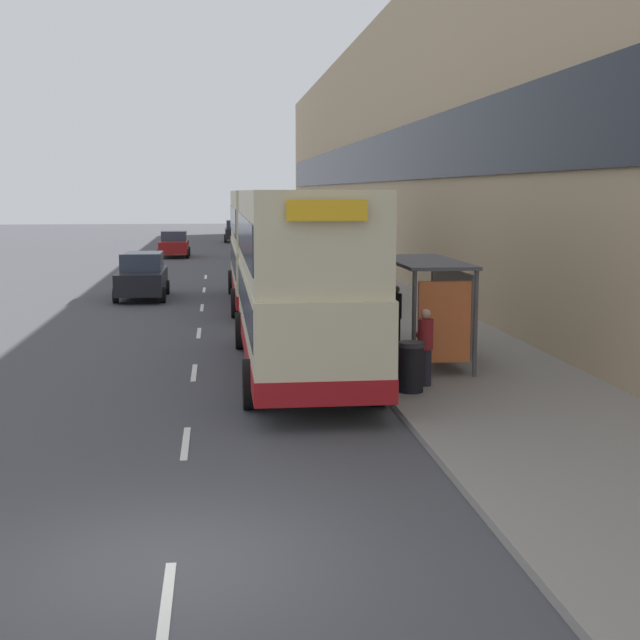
# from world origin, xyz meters

# --- Properties ---
(ground_plane) EXTENTS (220.00, 220.00, 0.00)m
(ground_plane) POSITION_xyz_m (0.00, 0.00, 0.00)
(ground_plane) COLOR #424247
(pavement) EXTENTS (5.00, 93.00, 0.14)m
(pavement) POSITION_xyz_m (6.50, 38.50, 0.07)
(pavement) COLOR gray
(pavement) RESTS_ON ground_plane
(terrace_facade) EXTENTS (3.10, 93.00, 13.26)m
(terrace_facade) POSITION_xyz_m (10.49, 38.50, 6.62)
(terrace_facade) COLOR tan
(terrace_facade) RESTS_ON ground_plane
(lane_mark_0) EXTENTS (0.12, 2.00, 0.01)m
(lane_mark_0) POSITION_xyz_m (0.00, -1.00, 0.01)
(lane_mark_0) COLOR silver
(lane_mark_0) RESTS_ON ground_plane
(lane_mark_1) EXTENTS (0.12, 2.00, 0.01)m
(lane_mark_1) POSITION_xyz_m (0.00, 5.02, 0.01)
(lane_mark_1) COLOR silver
(lane_mark_1) RESTS_ON ground_plane
(lane_mark_2) EXTENTS (0.12, 2.00, 0.01)m
(lane_mark_2) POSITION_xyz_m (0.00, 11.03, 0.01)
(lane_mark_2) COLOR silver
(lane_mark_2) RESTS_ON ground_plane
(lane_mark_3) EXTENTS (0.12, 2.00, 0.01)m
(lane_mark_3) POSITION_xyz_m (0.00, 17.04, 0.01)
(lane_mark_3) COLOR silver
(lane_mark_3) RESTS_ON ground_plane
(lane_mark_4) EXTENTS (0.12, 2.00, 0.01)m
(lane_mark_4) POSITION_xyz_m (0.00, 23.05, 0.01)
(lane_mark_4) COLOR silver
(lane_mark_4) RESTS_ON ground_plane
(lane_mark_5) EXTENTS (0.12, 2.00, 0.01)m
(lane_mark_5) POSITION_xyz_m (0.00, 29.06, 0.01)
(lane_mark_5) COLOR silver
(lane_mark_5) RESTS_ON ground_plane
(lane_mark_6) EXTENTS (0.12, 2.00, 0.01)m
(lane_mark_6) POSITION_xyz_m (0.00, 35.07, 0.01)
(lane_mark_6) COLOR silver
(lane_mark_6) RESTS_ON ground_plane
(bus_shelter) EXTENTS (1.60, 4.20, 2.48)m
(bus_shelter) POSITION_xyz_m (5.77, 10.85, 1.88)
(bus_shelter) COLOR #4C4C51
(bus_shelter) RESTS_ON ground_plane
(double_decker_bus_near) EXTENTS (2.85, 10.64, 4.30)m
(double_decker_bus_near) POSITION_xyz_m (2.47, 10.63, 2.28)
(double_decker_bus_near) COLOR beige
(double_decker_bus_near) RESTS_ON ground_plane
(double_decker_bus_ahead) EXTENTS (2.85, 10.89, 4.30)m
(double_decker_bus_ahead) POSITION_xyz_m (2.46, 23.72, 2.28)
(double_decker_bus_ahead) COLOR beige
(double_decker_bus_ahead) RESTS_ON ground_plane
(car_0) EXTENTS (2.00, 4.00, 1.77)m
(car_0) POSITION_xyz_m (2.94, 35.45, 0.87)
(car_0) COLOR #B7B799
(car_0) RESTS_ON ground_plane
(car_1) EXTENTS (1.99, 4.27, 1.85)m
(car_1) POSITION_xyz_m (2.22, 66.31, 0.90)
(car_1) COLOR black
(car_1) RESTS_ON ground_plane
(car_2) EXTENTS (2.01, 4.02, 1.71)m
(car_2) POSITION_xyz_m (-2.20, 49.14, 0.85)
(car_2) COLOR maroon
(car_2) RESTS_ON ground_plane
(car_3) EXTENTS (2.00, 4.51, 1.84)m
(car_3) POSITION_xyz_m (-2.42, 26.23, 0.90)
(car_3) COLOR black
(car_3) RESTS_ON ground_plane
(pedestrian_at_shelter) EXTENTS (0.32, 0.32, 1.62)m
(pedestrian_at_shelter) POSITION_xyz_m (6.87, 11.51, 0.97)
(pedestrian_at_shelter) COLOR #23232D
(pedestrian_at_shelter) RESTS_ON ground_plane
(pedestrian_1) EXTENTS (0.33, 0.33, 1.66)m
(pedestrian_1) POSITION_xyz_m (4.98, 8.42, 0.99)
(pedestrian_1) COLOR #23232D
(pedestrian_1) RESTS_ON ground_plane
(pedestrian_2) EXTENTS (0.32, 0.32, 1.62)m
(pedestrian_2) POSITION_xyz_m (7.11, 13.72, 0.97)
(pedestrian_2) COLOR #23232D
(pedestrian_2) RESTS_ON ground_plane
(pedestrian_3) EXTENTS (0.33, 0.33, 1.67)m
(pedestrian_3) POSITION_xyz_m (5.26, 13.05, 1.00)
(pedestrian_3) COLOR #23232D
(pedestrian_3) RESTS_ON ground_plane
(pedestrian_4) EXTENTS (0.32, 0.32, 1.59)m
(pedestrian_4) POSITION_xyz_m (5.19, 15.89, 0.95)
(pedestrian_4) COLOR #23232D
(pedestrian_4) RESTS_ON ground_plane
(litter_bin) EXTENTS (0.55, 0.55, 1.05)m
(litter_bin) POSITION_xyz_m (4.55, 7.87, 0.67)
(litter_bin) COLOR black
(litter_bin) RESTS_ON ground_plane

